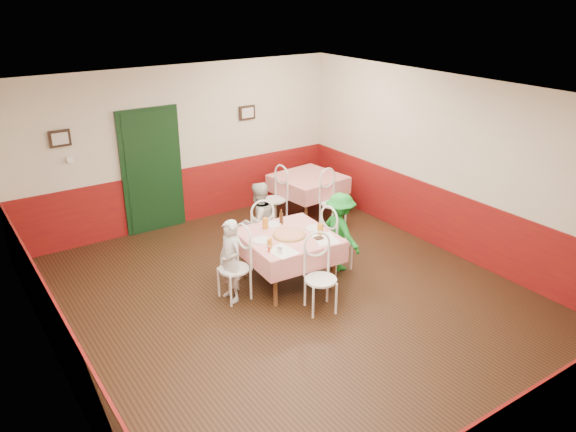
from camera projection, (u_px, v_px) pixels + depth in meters
floor at (296, 303)px, 7.65m from camera, size 7.00×7.00×0.00m
ceiling at (297, 97)px, 6.57m from camera, size 7.00×7.00×0.00m
back_wall at (182, 147)px, 9.79m from camera, size 6.00×0.10×2.80m
front_wall at (549, 344)px, 4.43m from camera, size 6.00×0.10×2.80m
left_wall at (48, 271)px, 5.56m from camera, size 0.10×7.00×2.80m
right_wall at (456, 168)px, 8.66m from camera, size 0.10×7.00×2.80m
wainscot_back at (186, 195)px, 10.12m from camera, size 6.00×0.03×1.00m
wainscot_front at (529, 431)px, 4.79m from camera, size 6.00×0.03×1.00m
wainscot_left at (64, 346)px, 5.91m from camera, size 0.03×7.00×1.00m
wainscot_right at (449, 222)px, 9.00m from camera, size 0.03×7.00×1.00m
door at (152, 172)px, 9.57m from camera, size 0.96×0.06×2.10m
picture_left at (60, 138)px, 8.54m from camera, size 0.32×0.03×0.26m
picture_right at (247, 113)px, 10.25m from camera, size 0.32×0.03×0.26m
thermostat at (70, 159)px, 8.73m from camera, size 0.10×0.03×0.10m
main_table at (288, 259)px, 8.04m from camera, size 1.30×1.30×0.77m
second_table at (308, 196)px, 10.46m from camera, size 1.23×1.23×0.77m
chair_left at (234, 269)px, 7.61m from camera, size 0.44×0.44×0.90m
chair_right at (337, 242)px, 8.41m from camera, size 0.45×0.45×0.90m
chair_far at (260, 234)px, 8.69m from camera, size 0.53×0.53×0.90m
chair_near at (321, 280)px, 7.33m from camera, size 0.52×0.52×0.90m
chair_second_a at (274, 200)px, 10.04m from camera, size 0.46×0.46×0.90m
chair_second_b at (333, 204)px, 9.86m from camera, size 0.46×0.46×0.90m
pizza at (289, 235)px, 7.86m from camera, size 0.48×0.48×0.03m
plate_left at (262, 240)px, 7.71m from camera, size 0.27×0.27×0.01m
plate_right at (315, 228)px, 8.09m from camera, size 0.27×0.27×0.01m
plate_far at (273, 224)px, 8.22m from camera, size 0.27×0.27×0.01m
glass_a at (270, 244)px, 7.47m from camera, size 0.07×0.07×0.13m
glass_b at (320, 229)px, 7.89m from camera, size 0.09×0.09×0.15m
glass_c at (265, 223)px, 8.08m from camera, size 0.09×0.09×0.15m
beer_bottle at (281, 217)px, 8.22m from camera, size 0.06×0.06×0.20m
shaker_a at (279, 250)px, 7.34m from camera, size 0.04×0.04×0.09m
shaker_b at (281, 251)px, 7.32m from camera, size 0.04×0.04×0.09m
shaker_c at (269, 249)px, 7.37m from camera, size 0.04×0.04×0.09m
menu_left at (282, 251)px, 7.41m from camera, size 0.33×0.42×0.00m
menu_right at (325, 239)px, 7.77m from camera, size 0.40×0.47×0.00m
wallet at (319, 238)px, 7.77m from camera, size 0.12×0.10×0.02m
diner_left at (230, 261)px, 7.54m from camera, size 0.31×0.44×1.17m
diner_far at (259, 222)px, 8.66m from camera, size 0.67×0.56×1.27m
diner_right at (340, 232)px, 8.37m from camera, size 0.47×0.80×1.21m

